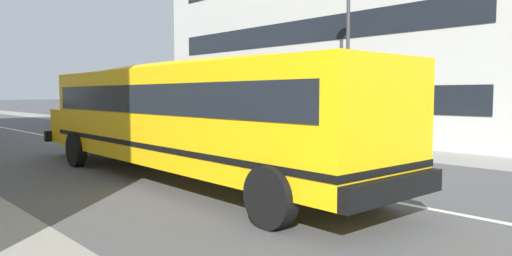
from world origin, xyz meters
TOP-DOWN VIEW (x-y plane):
  - ground_plane at (0.00, 0.00)m, footprint 400.00×400.00m
  - sidewalk_far at (0.00, 7.12)m, footprint 120.00×3.00m
  - lane_centreline at (0.00, 0.00)m, footprint 110.00×0.16m
  - school_bus at (-1.73, -1.68)m, footprint 13.12×3.33m
  - parked_car_teal_mid_block at (-23.35, 4.42)m, footprint 3.94×1.96m
  - street_lamp at (-2.81, 6.42)m, footprint 0.44×0.44m
  - apartment_block_far_left at (-7.42, 14.59)m, footprint 21.65×11.98m

SIDE VIEW (x-z plane):
  - ground_plane at x=0.00m, z-range 0.00..0.00m
  - lane_centreline at x=0.00m, z-range 0.00..0.01m
  - sidewalk_far at x=0.00m, z-range 0.00..0.01m
  - parked_car_teal_mid_block at x=-23.35m, z-range 0.02..1.66m
  - school_bus at x=-1.73m, z-range 0.27..3.19m
  - street_lamp at x=-2.81m, z-range 0.91..7.71m
  - apartment_block_far_left at x=-7.42m, z-range 0.00..13.30m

